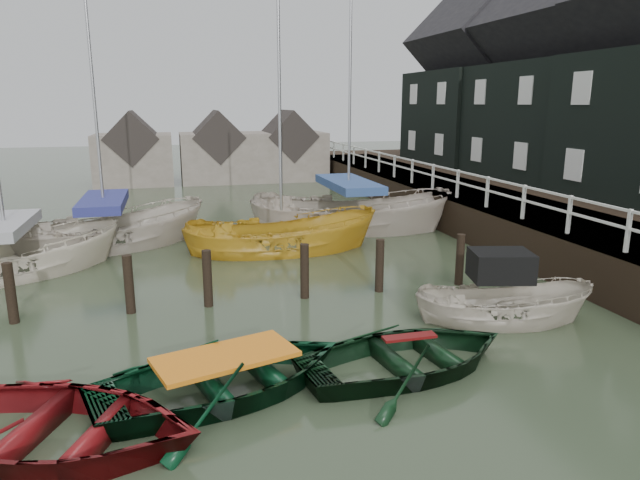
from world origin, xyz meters
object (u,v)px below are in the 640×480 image
object	(u,v)px
sailboat_b	(107,246)
rowboat_dkgreen	(408,371)
motorboat	(501,317)
rowboat_red	(49,447)
sailboat_d	(348,228)
rowboat_green	(227,393)
sailboat_c	(282,250)
sailboat_a	(11,274)

from	to	relation	value
sailboat_b	rowboat_dkgreen	bearing A→B (deg)	-169.13
motorboat	rowboat_red	bearing A→B (deg)	120.28
rowboat_red	sailboat_d	bearing A→B (deg)	-10.55
motorboat	sailboat_b	world-z (taller)	sailboat_b
rowboat_green	sailboat_c	bearing A→B (deg)	-33.01
rowboat_green	rowboat_red	bearing A→B (deg)	92.90
rowboat_green	sailboat_d	size ratio (longest dim) A/B	0.35
motorboat	sailboat_b	xyz separation A→B (m)	(-9.25, 9.41, -0.05)
rowboat_red	rowboat_dkgreen	distance (m)	6.01
motorboat	sailboat_c	distance (m)	8.35
rowboat_red	sailboat_a	bearing A→B (deg)	39.14
rowboat_red	sailboat_c	distance (m)	11.50
sailboat_a	rowboat_red	bearing A→B (deg)	171.79
rowboat_dkgreen	sailboat_b	bearing A→B (deg)	20.62
sailboat_d	rowboat_green	bearing A→B (deg)	175.16
rowboat_dkgreen	sailboat_b	distance (m)	12.75
rowboat_red	motorboat	bearing A→B (deg)	-50.51
sailboat_c	sailboat_a	bearing A→B (deg)	98.16
sailboat_b	sailboat_c	xyz separation A→B (m)	(5.69, -1.87, -0.05)
rowboat_red	sailboat_b	world-z (taller)	sailboat_b
motorboat	sailboat_d	xyz separation A→B (m)	(-0.41, 10.16, -0.05)
rowboat_dkgreen	sailboat_a	bearing A→B (deg)	37.01
sailboat_d	sailboat_c	bearing A→B (deg)	151.24
rowboat_red	rowboat_green	bearing A→B (deg)	-47.50
rowboat_dkgreen	sailboat_a	distance (m)	12.02
rowboat_green	rowboat_dkgreen	distance (m)	3.32
sailboat_c	sailboat_d	xyz separation A→B (m)	(3.15, 2.61, 0.05)
rowboat_dkgreen	sailboat_a	xyz separation A→B (m)	(-8.62, 8.38, 0.06)
rowboat_dkgreen	motorboat	size ratio (longest dim) A/B	1.00
sailboat_b	sailboat_a	bearing A→B (deg)	120.60
rowboat_red	motorboat	size ratio (longest dim) A/B	1.09
rowboat_green	rowboat_dkgreen	size ratio (longest dim) A/B	1.07
sailboat_a	sailboat_d	size ratio (longest dim) A/B	0.81
sailboat_b	sailboat_c	world-z (taller)	sailboat_b
rowboat_red	sailboat_c	world-z (taller)	sailboat_c
rowboat_dkgreen	motorboat	distance (m)	3.43
sailboat_b	sailboat_c	size ratio (longest dim) A/B	1.07
rowboat_dkgreen	rowboat_red	bearing A→B (deg)	90.13
sailboat_a	sailboat_c	world-z (taller)	sailboat_a
sailboat_b	sailboat_c	bearing A→B (deg)	-126.70
rowboat_green	motorboat	distance (m)	6.53
rowboat_green	sailboat_a	world-z (taller)	sailboat_a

